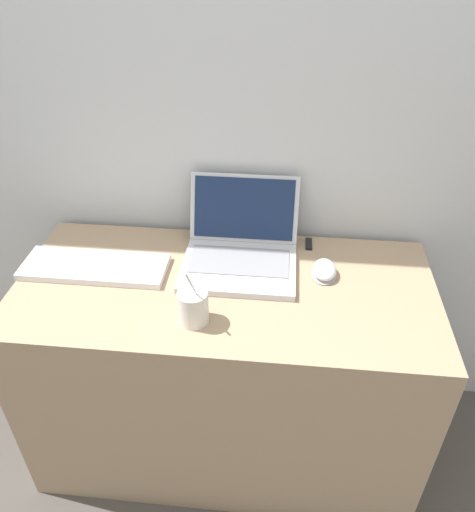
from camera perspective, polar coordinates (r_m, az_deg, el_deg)
ground_plane at (r=1.80m, az=-2.34°, el=-27.05°), size 12.00×12.00×0.00m
wall_back at (r=1.46m, az=-0.20°, el=21.94°), size 7.00×0.04×2.50m
desk at (r=1.66m, az=-1.31°, el=-12.86°), size 1.20×0.56×0.70m
laptop at (r=1.49m, az=0.35°, el=0.96°), size 0.33×0.33×0.21m
drink_cup at (r=1.28m, az=-5.08°, el=-5.75°), size 0.08×0.08×0.18m
computer_mouse at (r=1.46m, az=9.91°, el=-1.62°), size 0.07×0.10×0.04m
external_keyboard at (r=1.53m, az=-16.00°, el=-1.21°), size 0.42×0.15×0.02m
usb_stick at (r=1.59m, az=8.14°, el=1.38°), size 0.02×0.06×0.01m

